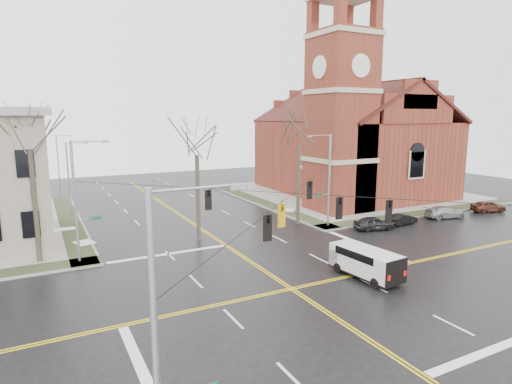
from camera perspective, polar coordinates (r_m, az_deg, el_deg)
name	(u,v)px	position (r m, az deg, el deg)	size (l,w,h in m)	color
ground	(292,289)	(28.03, 4.76, -12.74)	(120.00, 120.00, 0.00)	black
sidewalks	(292,288)	(28.00, 4.76, -12.60)	(80.00, 80.00, 0.17)	gray
road_markings	(292,289)	(28.03, 4.76, -12.73)	(100.00, 100.00, 0.01)	gold
church	(349,134)	(60.57, 12.30, 7.59)	(24.28, 27.48, 27.50)	maroon
signal_pole_ne	(328,178)	(42.17, 9.56, 1.91)	(2.75, 0.22, 9.00)	gray
signal_pole_nw	(77,198)	(33.90, -22.71, -0.74)	(2.75, 0.22, 9.00)	gray
signal_pole_sw	(162,345)	(12.14, -12.42, -19.35)	(2.75, 0.22, 9.00)	gray
span_wires	(293,193)	(26.25, 4.96, -0.17)	(23.02, 23.02, 0.03)	black
traffic_signals	(299,207)	(25.85, 5.72, -2.04)	(8.21, 8.26, 1.30)	black
streetlight_north_a	(70,176)	(50.29, -23.58, 1.96)	(2.30, 0.20, 8.00)	gray
streetlight_north_b	(59,160)	(70.15, -24.79, 3.95)	(2.30, 0.20, 8.00)	gray
cargo_van	(363,260)	(30.43, 14.12, -8.79)	(2.50, 5.38, 1.98)	white
parked_car_a	(374,223)	(42.88, 15.46, -4.02)	(1.57, 3.91, 1.33)	black
parked_car_b	(403,219)	(45.82, 18.95, -3.44)	(1.19, 3.41, 1.12)	black
parked_car_c	(445,212)	(50.39, 23.89, -2.47)	(1.80, 4.42, 1.28)	gray
parked_car_d	(488,206)	(55.79, 28.55, -1.67)	(1.56, 3.88, 1.32)	#471F14
tree_nw_far	(29,142)	(34.72, -27.99, 5.86)	(4.00, 4.00, 12.45)	#382D23
tree_nw_near	(197,150)	(37.48, -7.91, 5.62)	(4.00, 4.00, 11.04)	#382D23
tree_ne	(299,139)	(42.16, 5.77, 7.03)	(4.00, 4.00, 11.94)	#382D23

